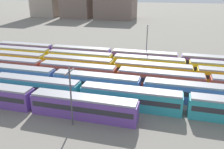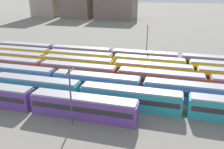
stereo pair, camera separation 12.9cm
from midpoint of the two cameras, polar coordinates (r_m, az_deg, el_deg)
The scene contains 11 objects.
ground_plane at distance 67.51m, azimuth -24.95°, elevation 0.70°, with size 600.00×600.00×0.00m, color slate.
train_track_1 at distance 45.04m, azimuth -7.42°, elevation -4.21°, with size 74.70×3.06×3.75m.
train_track_2 at distance 49.06m, azimuth -3.73°, elevation -1.97°, with size 93.60×3.06×3.75m.
train_track_3 at distance 51.93m, azimuth 21.98°, elevation -2.19°, with size 112.50×3.06×3.75m.
train_track_4 at distance 56.55m, azimuth 9.78°, elevation 0.84°, with size 93.60×3.06×3.75m.
train_track_5 at distance 61.37m, azimuth 17.63°, elevation 1.72°, with size 112.50×3.06×3.75m.
train_track_6 at distance 66.27m, azimuth 15.92°, elevation 3.25°, with size 112.50×3.06×3.75m.
catenary_pole_1 at distance 68.88m, azimuth 8.45°, elevation 7.85°, with size 0.24×3.20×10.61m.
catenary_pole_2 at distance 36.25m, azimuth -9.82°, elevation -4.75°, with size 0.24×3.20×9.51m.
distant_building_1 at distance 175.25m, azimuth -7.88°, elevation 17.11°, with size 19.86×21.84×22.46m, color #7A665B.
distant_building_2 at distance 166.61m, azimuth 1.07°, elevation 17.09°, with size 25.68×21.11×22.24m, color #7A665B.
Camera 2 is at (42.89, -32.39, 20.47)m, focal length 38.06 mm.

